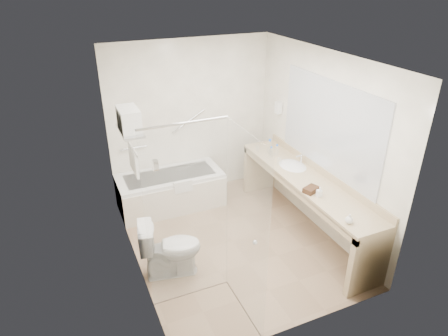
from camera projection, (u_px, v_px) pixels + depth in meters
name	position (u px, v px, depth m)	size (l,w,h in m)	color
floor	(233.00, 241.00, 5.53)	(3.20, 3.20, 0.00)	#9D7E60
ceiling	(235.00, 58.00, 4.40)	(2.60, 3.20, 0.10)	white
wall_back	(191.00, 120.00, 6.28)	(2.60, 0.10, 2.50)	white
wall_front	(307.00, 229.00, 3.66)	(2.60, 0.10, 2.50)	white
wall_left	(129.00, 180.00, 4.50)	(0.10, 3.20, 2.50)	white
wall_right	(320.00, 144.00, 5.43)	(0.10, 3.20, 2.50)	white
bathtub	(171.00, 190.00, 6.24)	(1.60, 0.73, 0.59)	white
grab_bar_short	(133.00, 148.00, 6.04)	(0.03, 0.03, 0.40)	silver
grab_bar_long	(189.00, 121.00, 6.23)	(0.03, 0.03, 0.60)	silver
shower_enclosure	(215.00, 223.00, 4.07)	(0.96, 0.91, 2.11)	silver
towel_shelf	(130.00, 126.00, 4.61)	(0.24, 0.55, 0.81)	silver
vanity_counter	(305.00, 191.00, 5.49)	(0.55, 2.70, 0.95)	tan
sink	(292.00, 167.00, 5.74)	(0.40, 0.52, 0.14)	white
faucet	(302.00, 159.00, 5.74)	(0.03, 0.03, 0.14)	silver
mirror	(329.00, 127.00, 5.17)	(0.02, 2.00, 1.20)	#B6BBC4
hairdryer_unit	(278.00, 108.00, 6.18)	(0.08, 0.10, 0.18)	white
toilet	(171.00, 248.00, 4.81)	(0.41, 0.74, 0.73)	white
amenity_basket	(311.00, 190.00, 5.04)	(0.20, 0.13, 0.07)	#402817
soap_bottle_a	(319.00, 194.00, 4.94)	(0.06, 0.13, 0.06)	white
soap_bottle_b	(349.00, 220.00, 4.42)	(0.09, 0.12, 0.09)	white
water_bottle_left	(277.00, 151.00, 5.99)	(0.06, 0.06, 0.18)	silver
water_bottle_mid	(271.00, 152.00, 5.95)	(0.05, 0.05, 0.17)	silver
water_bottle_right	(270.00, 147.00, 6.07)	(0.07, 0.07, 0.22)	silver
drinking_glass_near	(257.00, 149.00, 6.17)	(0.06, 0.06, 0.08)	silver
drinking_glass_far	(279.00, 161.00, 5.75)	(0.07, 0.07, 0.09)	silver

